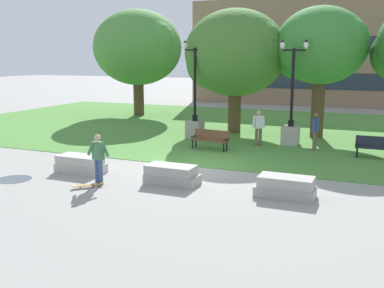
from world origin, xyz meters
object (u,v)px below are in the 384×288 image
park_bench_near_left (210,138)px  person_bystander_near_lawn (259,126)px  concrete_block_right (285,187)px  lamp_post_right (195,118)px  person_skateboarder (98,156)px  skateboard (88,185)px  lamp_post_left (291,124)px  concrete_block_center (81,164)px  concrete_block_left (172,175)px  park_bench_near_right (378,146)px  person_bystander_far_lawn (315,129)px

park_bench_near_left → person_bystander_near_lawn: bearing=42.7°
concrete_block_right → lamp_post_right: bearing=127.7°
person_skateboarder → lamp_post_right: (-0.40, 9.43, 0.08)m
skateboard → lamp_post_left: (4.74, 9.94, 0.95)m
concrete_block_center → lamp_post_right: 8.46m
concrete_block_left → park_bench_near_right: (6.36, 6.88, 0.23)m
person_bystander_near_lawn → person_bystander_far_lawn: 2.63m
concrete_block_center → skateboard: size_ratio=2.08×
concrete_block_right → park_bench_near_left: 7.38m
concrete_block_center → skateboard: concrete_block_center is taller
lamp_post_left → concrete_block_center: bearing=-126.5°
concrete_block_right → person_bystander_near_lawn: (-2.79, 7.44, 0.68)m
concrete_block_right → park_bench_near_left: (-4.61, 5.76, 0.23)m
park_bench_near_right → person_skateboarder: bearing=-137.5°
lamp_post_left → concrete_block_left: bearing=-105.9°
lamp_post_left → person_bystander_near_lawn: lamp_post_left is taller
person_skateboarder → skateboard: 1.02m
lamp_post_left → lamp_post_right: lamp_post_right is taller
concrete_block_right → park_bench_near_right: park_bench_near_right is taller
concrete_block_center → concrete_block_right: same height
lamp_post_right → person_bystander_far_lawn: 6.37m
person_skateboarder → park_bench_near_right: (8.60, 7.88, -0.43)m
lamp_post_left → person_skateboarder: bearing=-116.2°
park_bench_near_right → person_bystander_near_lawn: bearing=173.4°
concrete_block_right → lamp_post_right: size_ratio=0.36×
concrete_block_center → person_bystander_near_lawn: person_bystander_near_lawn is taller
concrete_block_center → park_bench_near_left: 6.48m
person_skateboarder → skateboard: size_ratio=1.98×
person_bystander_near_lawn → person_bystander_far_lawn: same height
concrete_block_left → park_bench_near_left: park_bench_near_left is taller
park_bench_near_left → park_bench_near_right: bearing=8.5°
concrete_block_center → lamp_post_left: lamp_post_left is taller
park_bench_near_right → park_bench_near_left: bearing=-171.5°
concrete_block_right → person_skateboarder: size_ratio=1.05×
concrete_block_center → park_bench_near_right: (10.15, 6.80, 0.23)m
park_bench_near_right → person_bystander_far_lawn: (-2.69, 0.71, 0.45)m
park_bench_near_left → concrete_block_right: bearing=-51.3°
concrete_block_left → person_bystander_near_lawn: person_bystander_near_lawn is taller
lamp_post_left → person_bystander_near_lawn: 1.65m
person_skateboarder → concrete_block_center: bearing=145.2°
lamp_post_right → concrete_block_center: bearing=-97.8°
skateboard → park_bench_near_right: 12.09m
park_bench_near_left → concrete_block_center: bearing=-117.8°
lamp_post_left → skateboard: bearing=-115.5°
concrete_block_right → concrete_block_left: bearing=-179.2°
concrete_block_left → skateboard: bearing=-147.4°
lamp_post_left → person_bystander_far_lawn: size_ratio=2.94×
park_bench_near_left → person_bystander_near_lawn: 2.52m
concrete_block_center → lamp_post_left: 10.43m
park_bench_near_left → lamp_post_left: 4.15m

